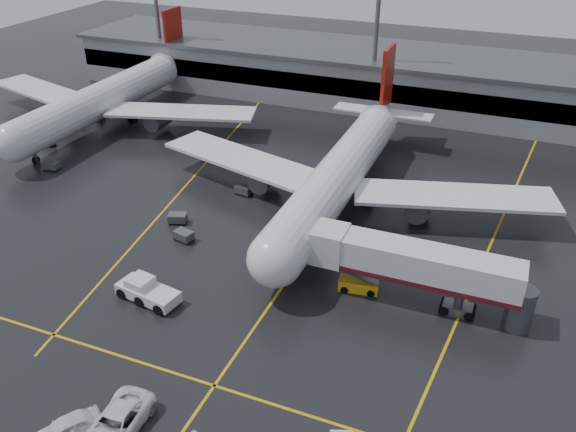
% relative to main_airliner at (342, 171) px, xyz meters
% --- Properties ---
extents(ground, '(220.00, 220.00, 0.00)m').
position_rel_main_airliner_xyz_m(ground, '(0.00, -9.70, -4.21)').
color(ground, black).
rests_on(ground, ground).
extents(apron_line_centre, '(0.25, 90.00, 0.02)m').
position_rel_main_airliner_xyz_m(apron_line_centre, '(0.00, -9.70, -4.20)').
color(apron_line_centre, gold).
rests_on(apron_line_centre, ground).
extents(apron_line_stop, '(60.00, 0.25, 0.02)m').
position_rel_main_airliner_xyz_m(apron_line_stop, '(0.00, -31.70, -4.20)').
color(apron_line_stop, gold).
rests_on(apron_line_stop, ground).
extents(apron_line_left, '(9.99, 69.35, 0.02)m').
position_rel_main_airliner_xyz_m(apron_line_left, '(-20.00, 0.30, -4.20)').
color(apron_line_left, gold).
rests_on(apron_line_left, ground).
extents(apron_line_right, '(7.57, 69.64, 0.02)m').
position_rel_main_airliner_xyz_m(apron_line_right, '(18.00, 0.30, -4.20)').
color(apron_line_right, gold).
rests_on(apron_line_right, ground).
extents(terminal, '(122.00, 19.00, 8.60)m').
position_rel_main_airliner_xyz_m(terminal, '(0.00, 38.23, 0.11)').
color(terminal, gray).
rests_on(terminal, ground).
extents(light_mast_left, '(3.00, 1.20, 25.45)m').
position_rel_main_airliner_xyz_m(light_mast_left, '(-45.00, 32.30, 10.27)').
color(light_mast_left, '#595B60').
rests_on(light_mast_left, ground).
extents(light_mast_mid, '(3.00, 1.20, 25.45)m').
position_rel_main_airliner_xyz_m(light_mast_mid, '(-5.00, 32.30, 10.27)').
color(light_mast_mid, '#595B60').
rests_on(light_mast_mid, ground).
extents(main_airliner, '(48.80, 45.60, 14.10)m').
position_rel_main_airliner_xyz_m(main_airliner, '(0.00, 0.00, 0.00)').
color(main_airliner, silver).
rests_on(main_airliner, ground).
extents(second_airliner, '(48.80, 45.60, 14.10)m').
position_rel_main_airliner_xyz_m(second_airliner, '(-42.00, 12.00, 0.00)').
color(second_airliner, silver).
rests_on(second_airliner, ground).
extents(jet_bridge, '(19.90, 3.40, 6.05)m').
position_rel_main_airliner_xyz_m(jet_bridge, '(11.87, -15.70, -0.28)').
color(jet_bridge, silver).
rests_on(jet_bridge, ground).
extents(pushback_tractor, '(6.42, 3.51, 2.18)m').
position_rel_main_airliner_xyz_m(pushback_tractor, '(-10.86, -24.46, -3.34)').
color(pushback_tractor, silver).
rests_on(pushback_tractor, ground).
extents(belt_loader, '(3.92, 2.24, 2.35)m').
position_rel_main_airliner_xyz_m(belt_loader, '(6.84, -15.74, -3.63)').
color(belt_loader, gold).
rests_on(belt_loader, ground).
extents(service_van_a, '(3.37, 6.77, 1.84)m').
position_rel_main_airliner_xyz_m(service_van_a, '(-4.17, -38.25, -3.29)').
color(service_van_a, white).
rests_on(service_van_a, ground).
extents(service_van_d, '(4.32, 5.16, 1.66)m').
position_rel_main_airliner_xyz_m(service_van_d, '(-7.21, -39.77, -3.38)').
color(service_van_d, white).
rests_on(service_van_d, ground).
extents(baggage_cart_a, '(2.25, 1.73, 1.12)m').
position_rel_main_airliner_xyz_m(baggage_cart_a, '(-13.00, -14.31, -3.58)').
color(baggage_cart_a, '#595B60').
rests_on(baggage_cart_a, ground).
extents(baggage_cart_b, '(2.32, 1.89, 1.12)m').
position_rel_main_airliner_xyz_m(baggage_cart_b, '(-15.59, -11.32, -3.58)').
color(baggage_cart_b, '#595B60').
rests_on(baggage_cart_b, ground).
extents(baggage_cart_c, '(2.17, 1.57, 1.12)m').
position_rel_main_airliner_xyz_m(baggage_cart_c, '(-11.70, -2.27, -3.58)').
color(baggage_cart_c, '#595B60').
rests_on(baggage_cart_c, ground).
extents(baggage_cart_d, '(2.05, 1.38, 1.12)m').
position_rel_main_airliner_xyz_m(baggage_cart_d, '(-44.90, 0.83, -3.58)').
color(baggage_cart_d, '#595B60').
rests_on(baggage_cart_d, ground).
extents(baggage_cart_e, '(2.19, 1.61, 1.12)m').
position_rel_main_airliner_xyz_m(baggage_cart_e, '(-38.50, -5.58, -3.58)').
color(baggage_cart_e, '#595B60').
rests_on(baggage_cart_e, ground).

